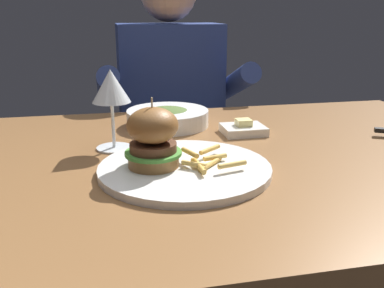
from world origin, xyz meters
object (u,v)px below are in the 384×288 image
(main_plate, at_px, (185,169))
(wine_glass, at_px, (111,89))
(butter_dish, at_px, (243,129))
(diner_person, at_px, (171,140))
(soup_bowl, at_px, (168,117))
(burger_sandwich, at_px, (153,137))

(main_plate, height_order, wine_glass, wine_glass)
(main_plate, bearing_deg, butter_dish, 49.92)
(diner_person, bearing_deg, soup_bowl, -99.96)
(soup_bowl, bearing_deg, diner_person, 80.04)
(burger_sandwich, relative_size, soup_bowl, 0.60)
(main_plate, relative_size, burger_sandwich, 2.50)
(main_plate, distance_m, soup_bowl, 0.34)
(burger_sandwich, bearing_deg, butter_dish, 41.46)
(wine_glass, bearing_deg, burger_sandwich, -67.98)
(wine_glass, height_order, butter_dish, wine_glass)
(wine_glass, xyz_separation_m, soup_bowl, (0.14, 0.17, -0.11))
(burger_sandwich, height_order, soup_bowl, burger_sandwich)
(main_plate, height_order, butter_dish, butter_dish)
(main_plate, height_order, diner_person, diner_person)
(butter_dish, bearing_deg, soup_bowl, 145.89)
(main_plate, distance_m, diner_person, 0.82)
(wine_glass, bearing_deg, main_plate, -54.31)
(burger_sandwich, distance_m, diner_person, 0.83)
(soup_bowl, bearing_deg, wine_glass, -130.53)
(main_plate, xyz_separation_m, butter_dish, (0.19, 0.22, 0.00))
(main_plate, bearing_deg, burger_sandwich, 172.25)
(burger_sandwich, xyz_separation_m, wine_glass, (-0.06, 0.16, 0.06))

